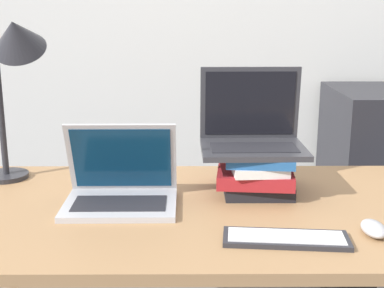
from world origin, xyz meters
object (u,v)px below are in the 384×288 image
at_px(laptop_left, 121,189).
at_px(desk_lamp, 14,54).
at_px(laptop_on_books, 252,133).
at_px(wireless_keyboard, 286,239).
at_px(mouse, 374,229).
at_px(book_stack, 256,171).

height_order(laptop_left, desk_lamp, desk_lamp).
relative_size(laptop_on_books, wireless_keyboard, 1.01).
xyz_separation_m(wireless_keyboard, mouse, (0.22, 0.04, 0.01)).
bearing_deg(mouse, laptop_left, 161.93).
bearing_deg(laptop_left, desk_lamp, 148.19).
bearing_deg(book_stack, laptop_left, -164.25).
bearing_deg(book_stack, laptop_on_books, 127.66).
bearing_deg(mouse, book_stack, 127.88).
bearing_deg(mouse, desk_lamp, 156.88).
distance_m(laptop_left, mouse, 0.67).
xyz_separation_m(laptop_on_books, desk_lamp, (-0.71, 0.08, 0.23)).
height_order(wireless_keyboard, mouse, mouse).
distance_m(wireless_keyboard, mouse, 0.22).
xyz_separation_m(laptop_on_books, wireless_keyboard, (0.04, -0.37, -0.17)).
relative_size(book_stack, desk_lamp, 0.48).
distance_m(laptop_left, book_stack, 0.41).
xyz_separation_m(laptop_left, mouse, (0.64, -0.21, -0.03)).
bearing_deg(wireless_keyboard, laptop_left, 149.66).
bearing_deg(laptop_left, wireless_keyboard, -30.34).
relative_size(laptop_left, wireless_keyboard, 1.02).
height_order(book_stack, mouse, book_stack).
distance_m(laptop_on_books, mouse, 0.46).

